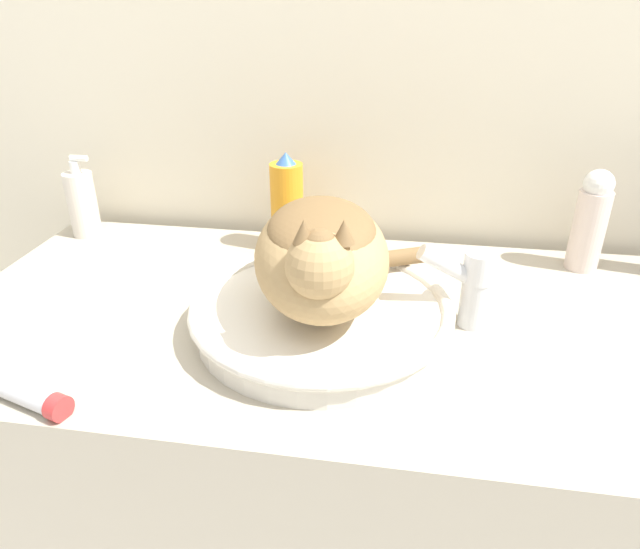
{
  "coord_description": "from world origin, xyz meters",
  "views": [
    {
      "loc": [
        0.1,
        -0.47,
        1.34
      ],
      "look_at": [
        -0.02,
        0.25,
        0.97
      ],
      "focal_mm": 32.0,
      "sensor_mm": 36.0,
      "label": 1
    }
  ],
  "objects_px": {
    "cream_tube": "(22,393)",
    "soap_pump_bottle": "(82,203)",
    "cat": "(322,251)",
    "spray_bottle_trigger": "(287,205)",
    "lotion_bottle_white": "(590,221)",
    "faucet": "(471,285)"
  },
  "relations": [
    {
      "from": "cream_tube",
      "to": "cat",
      "type": "bearing_deg",
      "value": 32.69
    },
    {
      "from": "spray_bottle_trigger",
      "to": "lotion_bottle_white",
      "type": "distance_m",
      "value": 0.56
    },
    {
      "from": "cat",
      "to": "spray_bottle_trigger",
      "type": "relative_size",
      "value": 1.74
    },
    {
      "from": "spray_bottle_trigger",
      "to": "cream_tube",
      "type": "bearing_deg",
      "value": -114.05
    },
    {
      "from": "cream_tube",
      "to": "soap_pump_bottle",
      "type": "bearing_deg",
      "value": 111.23
    },
    {
      "from": "cream_tube",
      "to": "spray_bottle_trigger",
      "type": "bearing_deg",
      "value": 65.95
    },
    {
      "from": "spray_bottle_trigger",
      "to": "cream_tube",
      "type": "xyz_separation_m",
      "value": [
        -0.23,
        -0.52,
        -0.08
      ]
    },
    {
      "from": "lotion_bottle_white",
      "to": "soap_pump_bottle",
      "type": "xyz_separation_m",
      "value": [
        -0.99,
        0.0,
        -0.02
      ]
    },
    {
      "from": "faucet",
      "to": "cat",
      "type": "bearing_deg",
      "value": 1.73
    },
    {
      "from": "cat",
      "to": "faucet",
      "type": "relative_size",
      "value": 2.46
    },
    {
      "from": "soap_pump_bottle",
      "to": "cream_tube",
      "type": "relative_size",
      "value": 1.11
    },
    {
      "from": "faucet",
      "to": "spray_bottle_trigger",
      "type": "bearing_deg",
      "value": -48.29
    },
    {
      "from": "faucet",
      "to": "soap_pump_bottle",
      "type": "height_order",
      "value": "soap_pump_bottle"
    },
    {
      "from": "cat",
      "to": "lotion_bottle_white",
      "type": "xyz_separation_m",
      "value": [
        0.44,
        0.3,
        -0.04
      ]
    },
    {
      "from": "spray_bottle_trigger",
      "to": "lotion_bottle_white",
      "type": "bearing_deg",
      "value": 0.0
    },
    {
      "from": "cat",
      "to": "faucet",
      "type": "distance_m",
      "value": 0.23
    },
    {
      "from": "soap_pump_bottle",
      "to": "cream_tube",
      "type": "xyz_separation_m",
      "value": [
        0.2,
        -0.52,
        -0.05
      ]
    },
    {
      "from": "faucet",
      "to": "spray_bottle_trigger",
      "type": "height_order",
      "value": "spray_bottle_trigger"
    },
    {
      "from": "faucet",
      "to": "lotion_bottle_white",
      "type": "bearing_deg",
      "value": -145.65
    },
    {
      "from": "soap_pump_bottle",
      "to": "lotion_bottle_white",
      "type": "bearing_deg",
      "value": 0.0
    },
    {
      "from": "cream_tube",
      "to": "lotion_bottle_white",
      "type": "bearing_deg",
      "value": 33.3
    },
    {
      "from": "faucet",
      "to": "cream_tube",
      "type": "xyz_separation_m",
      "value": [
        -0.57,
        -0.28,
        -0.06
      ]
    }
  ]
}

